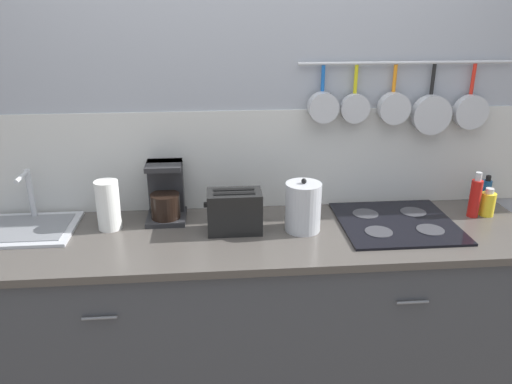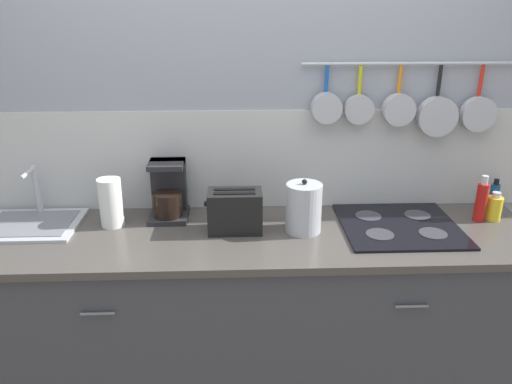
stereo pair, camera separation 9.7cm
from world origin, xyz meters
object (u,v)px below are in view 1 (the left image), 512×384
at_px(toaster, 235,211).
at_px(bottle_vinegar, 475,197).
at_px(kettle, 303,207).
at_px(paper_towel_roll, 108,205).
at_px(bottle_dish_soap, 488,203).
at_px(bottle_sesame_oil, 486,191).
at_px(coffee_maker, 166,195).

relative_size(toaster, bottle_vinegar, 1.15).
distance_m(kettle, bottle_vinegar, 0.87).
xyz_separation_m(paper_towel_roll, toaster, (0.58, -0.08, -0.02)).
relative_size(bottle_dish_soap, bottle_sesame_oil, 0.91).
xyz_separation_m(paper_towel_roll, kettle, (0.90, -0.10, -0.00)).
distance_m(coffee_maker, kettle, 0.67).
relative_size(paper_towel_roll, bottle_dish_soap, 1.65).
relative_size(paper_towel_roll, bottle_vinegar, 1.02).
xyz_separation_m(toaster, bottle_vinegar, (1.18, 0.07, 0.00)).
bearing_deg(toaster, coffee_maker, 150.87).
relative_size(bottle_vinegar, bottle_sesame_oil, 1.48).
distance_m(coffee_maker, bottle_sesame_oil, 1.66).
height_order(coffee_maker, bottle_sesame_oil, coffee_maker).
bearing_deg(bottle_vinegar, bottle_sesame_oil, 46.81).
bearing_deg(bottle_sesame_oil, toaster, -170.53).
relative_size(coffee_maker, kettle, 1.11).
height_order(bottle_dish_soap, bottle_sesame_oil, bottle_sesame_oil).
bearing_deg(bottle_vinegar, coffee_maker, 175.64).
bearing_deg(kettle, bottle_sesame_oil, 13.15).
distance_m(coffee_maker, bottle_dish_soap, 1.59).
relative_size(kettle, bottle_dish_soap, 1.79).
bearing_deg(toaster, bottle_vinegar, 3.21).
distance_m(coffee_maker, bottle_vinegar, 1.51).
height_order(bottle_vinegar, bottle_sesame_oil, bottle_vinegar).
distance_m(paper_towel_roll, coffee_maker, 0.28).
bearing_deg(paper_towel_roll, bottle_sesame_oil, 4.25).
xyz_separation_m(kettle, bottle_vinegar, (0.87, 0.08, -0.01)).
height_order(coffee_maker, toaster, coffee_maker).
bearing_deg(paper_towel_roll, toaster, -7.81).
bearing_deg(kettle, coffee_maker, 162.92).
relative_size(kettle, bottle_vinegar, 1.11).
bearing_deg(coffee_maker, bottle_vinegar, -4.36).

